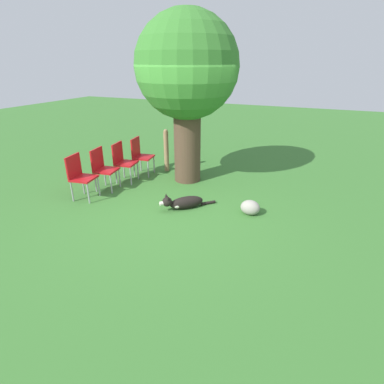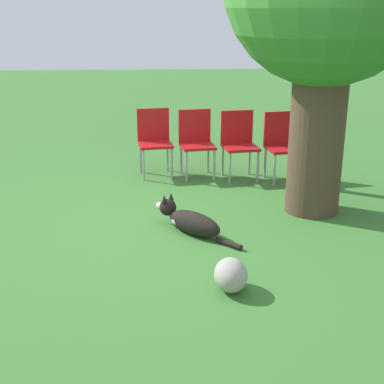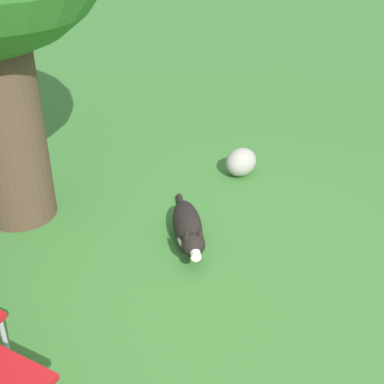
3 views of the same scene
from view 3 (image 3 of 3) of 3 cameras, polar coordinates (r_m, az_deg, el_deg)
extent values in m
plane|color=#38702D|center=(4.19, -3.34, -6.92)|extent=(30.00, 30.00, 0.00)
cylinder|color=#4C3828|center=(4.51, -19.48, 7.91)|extent=(0.60, 0.60, 1.87)
ellipsoid|color=black|center=(4.33, -0.53, -3.51)|extent=(0.63, 0.63, 0.23)
ellipsoid|color=silver|center=(4.19, -0.22, -5.02)|extent=(0.30, 0.30, 0.14)
sphere|color=black|center=(3.98, 0.14, -5.63)|extent=(0.26, 0.26, 0.18)
cylinder|color=silver|center=(3.91, 0.35, -6.69)|extent=(0.11, 0.11, 0.08)
cone|color=black|center=(3.93, 0.87, -4.30)|extent=(0.06, 0.06, 0.08)
cone|color=black|center=(3.91, -0.58, -4.41)|extent=(0.06, 0.06, 0.08)
cylinder|color=black|center=(4.76, -1.19, -1.37)|extent=(0.25, 0.25, 0.06)
cylinder|color=#99999E|center=(3.22, -19.59, -18.35)|extent=(0.03, 0.03, 0.42)
cylinder|color=#99999E|center=(3.40, -19.18, -15.20)|extent=(0.03, 0.03, 0.42)
ellipsoid|color=gray|center=(5.26, 5.25, 3.20)|extent=(0.35, 0.27, 0.27)
camera|label=1|loc=(5.51, 66.63, 13.28)|focal=28.00mm
camera|label=2|loc=(8.08, 26.24, 25.41)|focal=50.00mm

